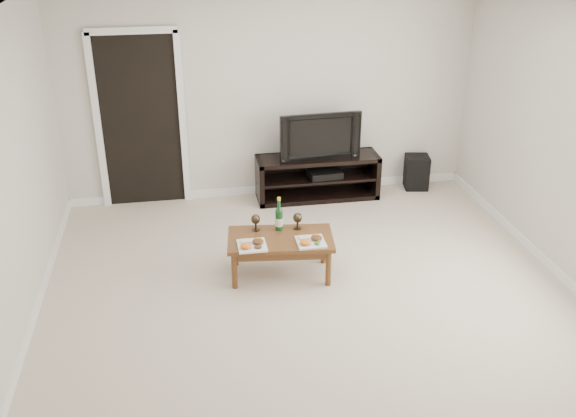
% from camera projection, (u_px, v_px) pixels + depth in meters
% --- Properties ---
extents(floor, '(5.50, 5.50, 0.00)m').
position_uv_depth(floor, '(316.00, 313.00, 5.81)').
color(floor, beige).
rests_on(floor, ground).
extents(back_wall, '(5.00, 0.04, 2.60)m').
position_uv_depth(back_wall, '(270.00, 93.00, 7.72)').
color(back_wall, beige).
rests_on(back_wall, ground).
extents(ceiling, '(5.00, 5.50, 0.04)m').
position_uv_depth(ceiling, '(323.00, 15.00, 4.68)').
color(ceiling, white).
rests_on(ceiling, back_wall).
extents(doorway, '(0.90, 0.02, 2.05)m').
position_uv_depth(doorway, '(141.00, 122.00, 7.56)').
color(doorway, black).
rests_on(doorway, ground).
extents(media_console, '(1.51, 0.45, 0.55)m').
position_uv_depth(media_console, '(317.00, 177.00, 7.99)').
color(media_console, black).
rests_on(media_console, ground).
extents(television, '(1.01, 0.19, 0.58)m').
position_uv_depth(television, '(318.00, 134.00, 7.75)').
color(television, black).
rests_on(television, media_console).
extents(av_receiver, '(0.42, 0.33, 0.08)m').
position_uv_depth(av_receiver, '(325.00, 173.00, 7.98)').
color(av_receiver, black).
rests_on(av_receiver, media_console).
extents(subwoofer, '(0.34, 0.34, 0.44)m').
position_uv_depth(subwoofer, '(417.00, 172.00, 8.30)').
color(subwoofer, black).
rests_on(subwoofer, ground).
extents(coffee_table, '(1.08, 0.67, 0.42)m').
position_uv_depth(coffee_table, '(281.00, 256.00, 6.32)').
color(coffee_table, brown).
rests_on(coffee_table, ground).
extents(plate_left, '(0.27, 0.27, 0.07)m').
position_uv_depth(plate_left, '(252.00, 243.00, 6.05)').
color(plate_left, white).
rests_on(plate_left, coffee_table).
extents(plate_right, '(0.27, 0.27, 0.07)m').
position_uv_depth(plate_right, '(311.00, 240.00, 6.12)').
color(plate_right, white).
rests_on(plate_right, coffee_table).
extents(wine_bottle, '(0.07, 0.07, 0.35)m').
position_uv_depth(wine_bottle, '(279.00, 214.00, 6.31)').
color(wine_bottle, '#103D17').
rests_on(wine_bottle, coffee_table).
extents(goblet_left, '(0.09, 0.09, 0.17)m').
position_uv_depth(goblet_left, '(256.00, 222.00, 6.34)').
color(goblet_left, '#342B1C').
rests_on(goblet_left, coffee_table).
extents(goblet_right, '(0.09, 0.09, 0.17)m').
position_uv_depth(goblet_right, '(298.00, 221.00, 6.37)').
color(goblet_right, '#342B1C').
rests_on(goblet_right, coffee_table).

